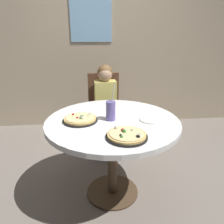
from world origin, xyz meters
TOP-DOWN VIEW (x-y plane):
  - ground_plane at (0.00, 0.00)m, footprint 8.00×8.00m
  - wall_with_window at (-0.00, 1.77)m, footprint 5.20×0.14m
  - dining_table at (0.00, 0.00)m, footprint 1.12×1.12m
  - chair_wooden at (-0.01, 0.99)m, footprint 0.42×0.42m
  - diner_child at (0.00, 0.81)m, footprint 0.27×0.42m
  - pizza_veggie at (-0.27, -0.00)m, footprint 0.29×0.29m
  - pizza_cheese at (0.06, -0.33)m, footprint 0.29×0.29m
  - soda_cup at (-0.02, -0.00)m, footprint 0.08×0.08m
  - plate_small at (0.31, -0.04)m, footprint 0.18×0.18m

SIDE VIEW (x-z plane):
  - ground_plane at x=0.00m, z-range 0.00..0.00m
  - diner_child at x=0.00m, z-range -0.06..1.02m
  - chair_wooden at x=-0.01m, z-range 0.06..1.01m
  - dining_table at x=0.00m, z-range 0.27..1.02m
  - plate_small at x=0.31m, z-range 0.75..0.76m
  - pizza_veggie at x=-0.27m, z-range 0.74..0.79m
  - pizza_cheese at x=0.06m, z-range 0.74..0.79m
  - soda_cup at x=-0.02m, z-range 0.68..0.98m
  - wall_with_window at x=0.00m, z-range 0.00..2.90m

